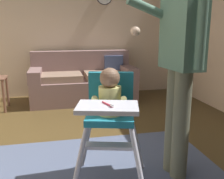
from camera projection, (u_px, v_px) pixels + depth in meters
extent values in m
cube|color=#4D3B1E|center=(100.00, 170.00, 2.47)|extent=(5.87, 7.28, 0.10)
cube|color=beige|center=(73.00, 24.00, 4.88)|extent=(5.07, 0.06, 2.66)
cube|color=#816361|center=(83.00, 90.00, 4.61)|extent=(1.77, 0.84, 0.40)
cube|color=#816361|center=(81.00, 63.00, 4.83)|extent=(1.77, 0.22, 0.46)
cube|color=#816361|center=(36.00, 75.00, 4.38)|extent=(0.20, 0.84, 0.20)
cube|color=#816361|center=(127.00, 72.00, 4.71)|extent=(0.20, 0.84, 0.20)
cube|color=#8A6E5B|center=(61.00, 77.00, 4.43)|extent=(0.68, 0.60, 0.11)
cube|color=#8A6E5B|center=(105.00, 75.00, 4.59)|extent=(0.68, 0.60, 0.11)
cube|color=#3D4C75|center=(113.00, 65.00, 4.83)|extent=(0.34, 0.12, 0.34)
cylinder|color=silver|center=(78.00, 166.00, 1.90)|extent=(0.20, 0.13, 0.57)
cylinder|color=silver|center=(139.00, 168.00, 1.87)|extent=(0.13, 0.20, 0.57)
cylinder|color=silver|center=(87.00, 141.00, 2.32)|extent=(0.13, 0.20, 0.57)
cylinder|color=silver|center=(136.00, 142.00, 2.30)|extent=(0.20, 0.13, 0.57)
cube|color=teal|center=(110.00, 117.00, 2.03)|extent=(0.44, 0.44, 0.05)
cube|color=teal|center=(111.00, 90.00, 2.14)|extent=(0.37, 0.16, 0.30)
cube|color=silver|center=(108.00, 107.00, 1.71)|extent=(0.45, 0.36, 0.03)
cube|color=silver|center=(109.00, 146.00, 1.97)|extent=(0.41, 0.20, 0.02)
cylinder|color=#D7D077|center=(110.00, 101.00, 1.98)|extent=(0.21, 0.21, 0.22)
sphere|color=brown|center=(110.00, 78.00, 1.93)|extent=(0.15, 0.15, 0.15)
cylinder|color=#D7D077|center=(95.00, 100.00, 1.94)|extent=(0.08, 0.15, 0.10)
cylinder|color=#D7D077|center=(124.00, 101.00, 1.93)|extent=(0.08, 0.15, 0.10)
cylinder|color=#CC384C|center=(107.00, 104.00, 1.71)|extent=(0.05, 0.13, 0.01)
cube|color=white|center=(112.00, 105.00, 1.66)|extent=(0.02, 0.03, 0.02)
cylinder|color=#676952|center=(173.00, 121.00, 2.29)|extent=(0.14, 0.14, 0.93)
cylinder|color=#676952|center=(181.00, 126.00, 2.17)|extent=(0.14, 0.14, 0.93)
cube|color=#4D6F5B|center=(183.00, 31.00, 2.06)|extent=(0.23, 0.42, 0.60)
cylinder|color=#4D6F5B|center=(154.00, 11.00, 2.14)|extent=(0.48, 0.11, 0.23)
sphere|color=beige|center=(135.00, 31.00, 2.13)|extent=(0.08, 0.08, 0.08)
cylinder|color=#4D6F5B|center=(201.00, 32.00, 1.83)|extent=(0.07, 0.07, 0.54)
cylinder|color=brown|center=(4.00, 97.00, 3.96)|extent=(0.04, 0.04, 0.50)
cylinder|color=brown|center=(8.00, 92.00, 4.28)|extent=(0.04, 0.04, 0.50)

